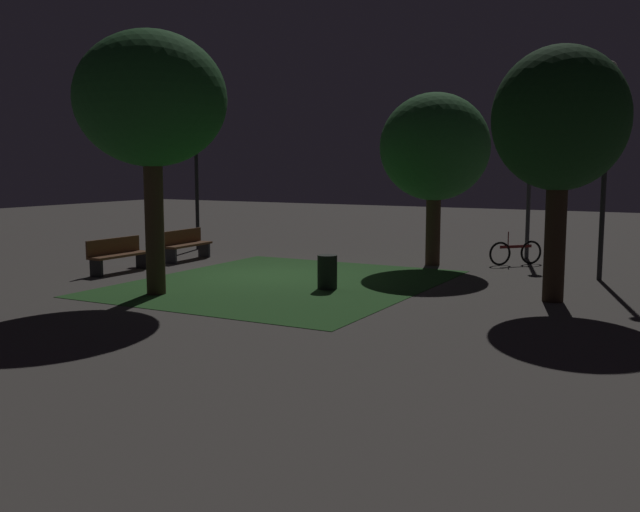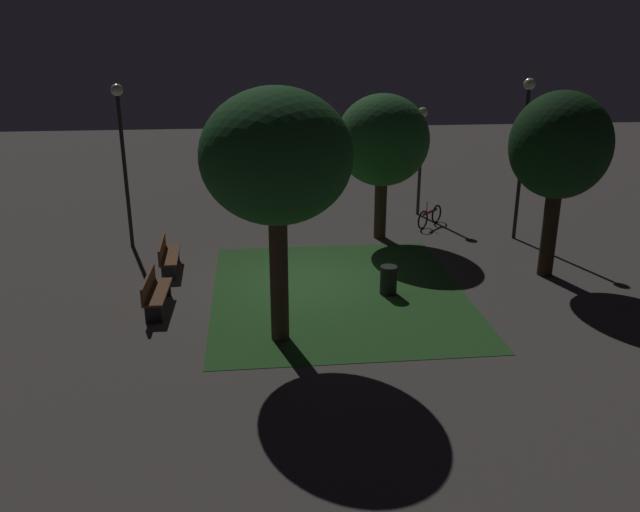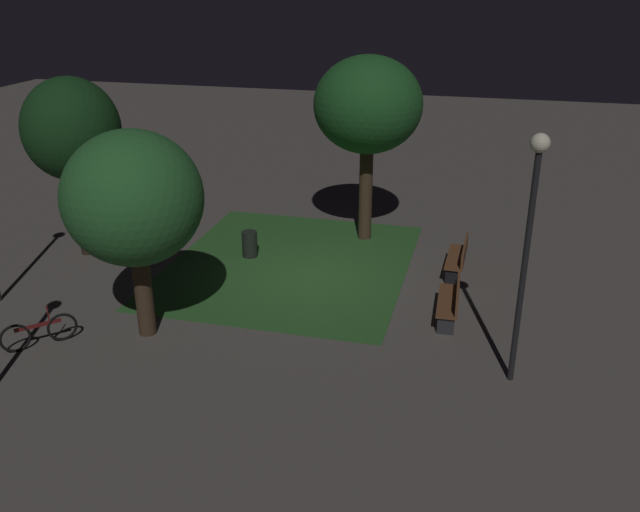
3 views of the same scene
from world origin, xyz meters
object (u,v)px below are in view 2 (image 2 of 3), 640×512
object	(u,v)px
tree_right_canopy	(383,141)
bicycle	(430,217)
bench_back_row	(154,291)
trash_bin	(388,280)
lamp_post_near_wall	(524,134)
lamp_post_plaza_east	(421,141)
tree_lawn_side	(560,147)
bench_near_trees	(167,255)
lamp_post_path_center	(122,140)
tree_near_wall	(276,158)

from	to	relation	value
tree_right_canopy	bicycle	distance (m)	3.67
bench_back_row	trash_bin	bearing A→B (deg)	93.24
bench_back_row	lamp_post_near_wall	xyz separation A→B (m)	(-4.61, 11.06, 2.96)
bench_back_row	lamp_post_plaza_east	xyz separation A→B (m)	(-7.83, 8.62, 2.25)
tree_lawn_side	lamp_post_plaza_east	world-z (taller)	tree_lawn_side
bench_near_trees	lamp_post_path_center	size ratio (longest dim) A/B	0.36
tree_near_wall	lamp_post_plaza_east	size ratio (longest dim) A/B	1.40
tree_lawn_side	trash_bin	world-z (taller)	tree_lawn_side
tree_lawn_side	bicycle	size ratio (longest dim) A/B	4.18
tree_lawn_side	bench_near_trees	bearing A→B (deg)	-97.92
trash_bin	bicycle	world-z (taller)	bicycle
tree_lawn_side	trash_bin	distance (m)	5.76
tree_lawn_side	lamp_post_near_wall	world-z (taller)	lamp_post_near_wall
tree_lawn_side	lamp_post_path_center	xyz separation A→B (m)	(-3.82, -12.00, -0.22)
bench_back_row	lamp_post_path_center	bearing A→B (deg)	-164.65
bench_near_trees	trash_bin	xyz separation A→B (m)	(2.39, 5.92, -0.10)
tree_lawn_side	trash_bin	size ratio (longest dim) A/B	6.63
tree_near_wall	tree_lawn_side	distance (m)	8.28
bicycle	trash_bin	bearing A→B (deg)	-24.66
bench_back_row	tree_right_canopy	xyz separation A→B (m)	(-5.18, 6.65, 2.72)
lamp_post_near_wall	tree_near_wall	bearing A→B (deg)	-50.92
bench_near_trees	tree_right_canopy	xyz separation A→B (m)	(-2.45, 6.65, 2.72)
bicycle	tree_near_wall	bearing A→B (deg)	-34.50
bench_back_row	tree_near_wall	bearing A→B (deg)	56.84
tree_lawn_side	bicycle	xyz separation A→B (m)	(-5.04, -1.95, -3.26)
bench_near_trees	bench_back_row	world-z (taller)	same
tree_near_wall	lamp_post_near_wall	bearing A→B (deg)	129.08
lamp_post_near_wall	lamp_post_path_center	world-z (taller)	lamp_post_near_wall
lamp_post_plaza_east	tree_lawn_side	bearing A→B (deg)	16.80
bench_back_row	tree_lawn_side	world-z (taller)	tree_lawn_side
tree_right_canopy	tree_lawn_side	size ratio (longest dim) A/B	0.92
tree_lawn_side	lamp_post_path_center	distance (m)	12.60
trash_bin	lamp_post_plaza_east	bearing A→B (deg)	160.15
lamp_post_plaza_east	trash_bin	distance (m)	8.31
bench_near_trees	lamp_post_near_wall	bearing A→B (deg)	99.64
bench_near_trees	bicycle	xyz separation A→B (m)	(-3.57, 8.65, -0.14)
lamp_post_plaza_east	trash_bin	xyz separation A→B (m)	(7.49, -2.70, -2.35)
bench_near_trees	tree_near_wall	distance (m)	6.61
lamp_post_path_center	tree_near_wall	bearing A→B (deg)	31.93
bench_back_row	lamp_post_path_center	distance (m)	6.01
tree_lawn_side	bicycle	world-z (taller)	tree_lawn_side
bench_near_trees	lamp_post_path_center	world-z (taller)	lamp_post_path_center
bench_near_trees	lamp_post_path_center	bearing A→B (deg)	-149.31
tree_right_canopy	lamp_post_near_wall	world-z (taller)	lamp_post_near_wall
tree_lawn_side	lamp_post_near_wall	distance (m)	3.39
bicycle	bench_back_row	bearing A→B (deg)	-53.97
bench_back_row	lamp_post_path_center	world-z (taller)	lamp_post_path_center
tree_near_wall	lamp_post_near_wall	distance (m)	10.42
lamp_post_near_wall	lamp_post_path_center	bearing A→B (deg)	-92.16
bench_near_trees	lamp_post_plaza_east	size ratio (longest dim) A/B	0.46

